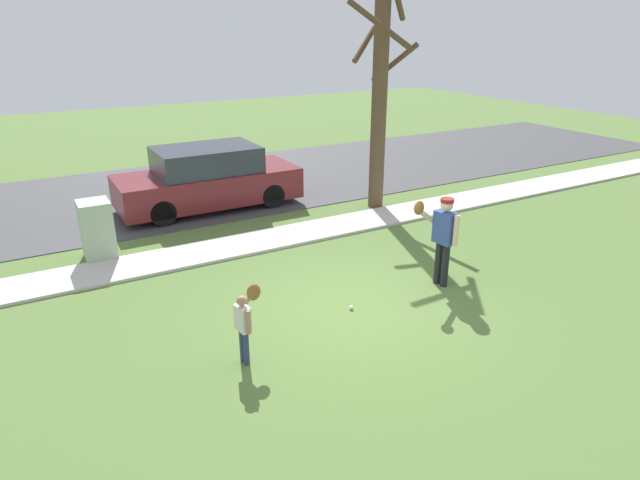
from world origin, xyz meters
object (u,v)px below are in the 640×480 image
at_px(utility_cabinet, 97,230).
at_px(street_tree_near, 380,93).
at_px(baseball, 351,308).
at_px(person_adult, 442,232).
at_px(person_child, 246,317).
at_px(parked_suv_maroon, 208,179).

xyz_separation_m(utility_cabinet, street_tree_near, (7.07, 0.04, 2.37)).
height_order(baseball, street_tree_near, street_tree_near).
relative_size(person_adult, street_tree_near, 0.30).
xyz_separation_m(person_child, baseball, (2.14, 0.54, -0.68)).
distance_m(person_adult, parked_suv_maroon, 6.99).
bearing_deg(baseball, person_adult, 0.29).
relative_size(person_adult, baseball, 22.98).
bearing_deg(utility_cabinet, person_adult, -40.15).
bearing_deg(utility_cabinet, street_tree_near, 0.32).
bearing_deg(utility_cabinet, baseball, -53.14).
height_order(utility_cabinet, parked_suv_maroon, parked_suv_maroon).
distance_m(person_child, street_tree_near, 8.06).
height_order(person_child, street_tree_near, street_tree_near).
relative_size(baseball, utility_cabinet, 0.06).
relative_size(person_adult, parked_suv_maroon, 0.36).
bearing_deg(person_adult, parked_suv_maroon, -79.39).
distance_m(street_tree_near, parked_suv_maroon, 4.98).
distance_m(person_child, parked_suv_maroon, 7.41).
bearing_deg(baseball, person_child, -165.94).
relative_size(utility_cabinet, parked_suv_maroon, 0.26).
distance_m(baseball, utility_cabinet, 5.66).
bearing_deg(parked_suv_maroon, baseball, -87.75).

